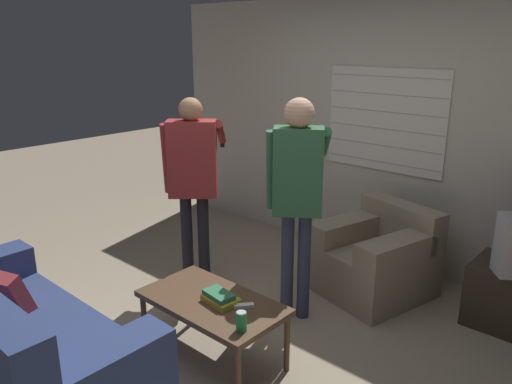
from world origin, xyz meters
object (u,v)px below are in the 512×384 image
armchair_beige (377,258)px  coffee_table (212,306)px  spare_remote (244,306)px  soda_can (241,321)px  person_right_standing (298,184)px  person_left_standing (193,171)px  book_stack (220,298)px  couch_blue (16,350)px

armchair_beige → coffee_table: 1.68m
coffee_table → spare_remote: 0.25m
coffee_table → soda_can: 0.44m
soda_can → armchair_beige: bearing=91.6°
person_right_standing → spare_remote: (0.16, -0.77, -0.64)m
armchair_beige → person_left_standing: 1.76m
book_stack → couch_blue: bearing=-121.5°
book_stack → soda_can: size_ratio=2.02×
couch_blue → soda_can: 1.37m
person_right_standing → book_stack: size_ratio=6.86×
person_right_standing → spare_remote: bearing=-114.7°
book_stack → soda_can: soda_can is taller
couch_blue → person_right_standing: size_ratio=1.08×
book_stack → spare_remote: book_stack is taller
person_right_standing → book_stack: 1.03m
armchair_beige → spare_remote: (-0.12, -1.57, 0.15)m
soda_can → coffee_table: bearing=160.9°
coffee_table → spare_remote: (0.23, 0.07, 0.06)m
soda_can → spare_remote: soda_can is taller
couch_blue → person_left_standing: size_ratio=1.11×
coffee_table → soda_can: (0.40, -0.14, 0.11)m
soda_can → person_right_standing: bearing=108.8°
coffee_table → person_right_standing: person_right_standing is taller
couch_blue → book_stack: bearing=58.6°
person_left_standing → person_right_standing: person_right_standing is taller
soda_can → spare_remote: (-0.17, 0.21, -0.05)m
coffee_table → person_left_standing: size_ratio=0.59×
coffee_table → book_stack: 0.10m
armchair_beige → soda_can: 1.79m
spare_remote → coffee_table: bearing=-123.2°
person_left_standing → soda_can: (1.30, -0.79, -0.55)m
coffee_table → person_left_standing: person_left_standing is taller
book_stack → person_right_standing: bearing=89.9°
armchair_beige → spare_remote: armchair_beige is taller
person_left_standing → person_right_standing: size_ratio=0.97×
couch_blue → armchair_beige: size_ratio=1.83×
person_right_standing → soda_can: 1.19m
soda_can → person_left_standing: bearing=148.7°
person_right_standing → soda_can: (0.33, -0.98, -0.59)m
coffee_table → spare_remote: spare_remote is taller
person_right_standing → couch_blue: bearing=-145.6°
person_right_standing → soda_can: person_right_standing is taller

